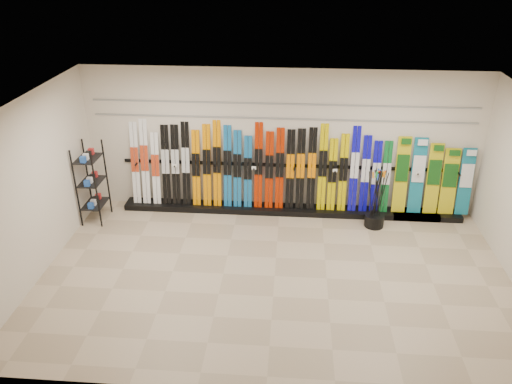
{
  "coord_description": "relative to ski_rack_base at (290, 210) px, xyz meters",
  "views": [
    {
      "loc": [
        0.22,
        -7.0,
        5.14
      ],
      "look_at": [
        -0.4,
        1.0,
        1.1
      ],
      "focal_mm": 35.0,
      "sensor_mm": 36.0,
      "label": 1
    }
  ],
  "objects": [
    {
      "name": "slatwall_rail_0",
      "position": [
        -0.22,
        0.2,
        1.94
      ],
      "size": [
        7.6,
        0.02,
        0.03
      ],
      "primitive_type": "cube",
      "color": "gray",
      "rests_on": "back_wall"
    },
    {
      "name": "ceiling",
      "position": [
        -0.22,
        -2.28,
        2.94
      ],
      "size": [
        8.0,
        8.0,
        0.0
      ],
      "primitive_type": "plane",
      "rotation": [
        3.14,
        0.0,
        0.0
      ],
      "color": "silver",
      "rests_on": "back_wall"
    },
    {
      "name": "slatwall_rail_1",
      "position": [
        -0.22,
        0.2,
        2.24
      ],
      "size": [
        7.6,
        0.02,
        0.03
      ],
      "primitive_type": "cube",
      "color": "gray",
      "rests_on": "back_wall"
    },
    {
      "name": "accessory_rack",
      "position": [
        -3.97,
        -0.58,
        0.76
      ],
      "size": [
        0.4,
        0.6,
        1.64
      ],
      "primitive_type": "cube",
      "color": "black",
      "rests_on": "floor"
    },
    {
      "name": "back_wall",
      "position": [
        -0.22,
        0.22,
        1.44
      ],
      "size": [
        8.0,
        0.0,
        8.0
      ],
      "primitive_type": "plane",
      "rotation": [
        1.57,
        0.0,
        0.0
      ],
      "color": "beige",
      "rests_on": "floor"
    },
    {
      "name": "ski_poles",
      "position": [
        1.69,
        -0.41,
        0.55
      ],
      "size": [
        0.38,
        0.33,
        1.18
      ],
      "color": "black",
      "rests_on": "pole_bin"
    },
    {
      "name": "snowboards",
      "position": [
        2.85,
        0.07,
        0.8
      ],
      "size": [
        1.55,
        0.24,
        1.58
      ],
      "color": "gold",
      "rests_on": "ski_rack_base"
    },
    {
      "name": "ski_rack_base",
      "position": [
        0.0,
        0.0,
        0.0
      ],
      "size": [
        8.0,
        0.4,
        0.12
      ],
      "primitive_type": "cube",
      "color": "black",
      "rests_on": "floor"
    },
    {
      "name": "pole_bin",
      "position": [
        1.69,
        -0.43,
        0.07
      ],
      "size": [
        0.39,
        0.39,
        0.25
      ],
      "primitive_type": "cylinder",
      "color": "black",
      "rests_on": "floor"
    },
    {
      "name": "floor",
      "position": [
        -0.22,
        -2.28,
        -0.06
      ],
      "size": [
        8.0,
        8.0,
        0.0
      ],
      "primitive_type": "plane",
      "color": "tan",
      "rests_on": "ground"
    },
    {
      "name": "skis",
      "position": [
        -0.71,
        0.08,
        0.89
      ],
      "size": [
        5.36,
        0.29,
        1.81
      ],
      "color": "white",
      "rests_on": "ski_rack_base"
    },
    {
      "name": "left_wall",
      "position": [
        -4.22,
        -2.28,
        1.44
      ],
      "size": [
        0.0,
        5.0,
        5.0
      ],
      "primitive_type": "plane",
      "rotation": [
        1.57,
        0.0,
        1.57
      ],
      "color": "beige",
      "rests_on": "floor"
    }
  ]
}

